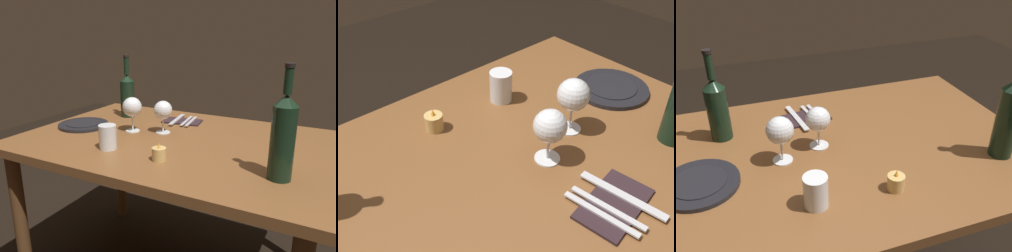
% 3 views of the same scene
% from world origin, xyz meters
% --- Properties ---
extents(dining_table, '(1.30, 0.90, 0.74)m').
position_xyz_m(dining_table, '(0.00, 0.00, 0.65)').
color(dining_table, brown).
rests_on(dining_table, ground).
extents(wine_glass_left, '(0.09, 0.09, 0.16)m').
position_xyz_m(wine_glass_left, '(0.22, -0.00, 0.85)').
color(wine_glass_left, white).
rests_on(wine_glass_left, dining_table).
extents(wine_glass_right, '(0.08, 0.08, 0.15)m').
position_xyz_m(wine_glass_right, '(0.08, -0.04, 0.84)').
color(wine_glass_right, white).
rests_on(wine_glass_right, dining_table).
extents(water_tumbler, '(0.07, 0.07, 0.10)m').
position_xyz_m(water_tumbler, '(0.17, 0.24, 0.78)').
color(water_tumbler, white).
rests_on(water_tumbler, dining_table).
extents(votive_candle, '(0.05, 0.05, 0.07)m').
position_xyz_m(votive_candle, '(-0.06, 0.25, 0.76)').
color(votive_candle, '#DBB266').
rests_on(votive_candle, dining_table).
extents(dinner_plate, '(0.24, 0.24, 0.02)m').
position_xyz_m(dinner_plate, '(0.48, 0.04, 0.75)').
color(dinner_plate, black).
rests_on(dinner_plate, dining_table).
extents(folded_napkin, '(0.20, 0.13, 0.01)m').
position_xyz_m(folded_napkin, '(0.08, -0.25, 0.74)').
color(folded_napkin, '#2D1E23').
rests_on(folded_napkin, dining_table).
extents(fork_inner, '(0.04, 0.18, 0.00)m').
position_xyz_m(fork_inner, '(0.06, -0.25, 0.75)').
color(fork_inner, silver).
rests_on(fork_inner, folded_napkin).
extents(fork_outer, '(0.04, 0.18, 0.00)m').
position_xyz_m(fork_outer, '(0.03, -0.25, 0.75)').
color(fork_outer, silver).
rests_on(fork_outer, folded_napkin).
extents(table_knife, '(0.05, 0.21, 0.00)m').
position_xyz_m(table_knife, '(0.11, -0.25, 0.75)').
color(table_knife, silver).
rests_on(table_knife, folded_napkin).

